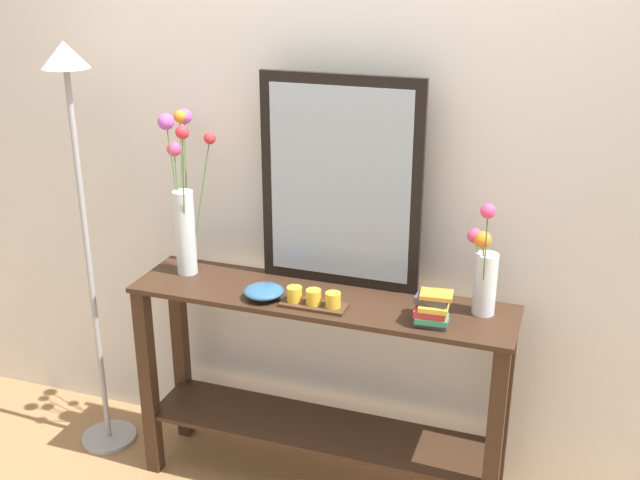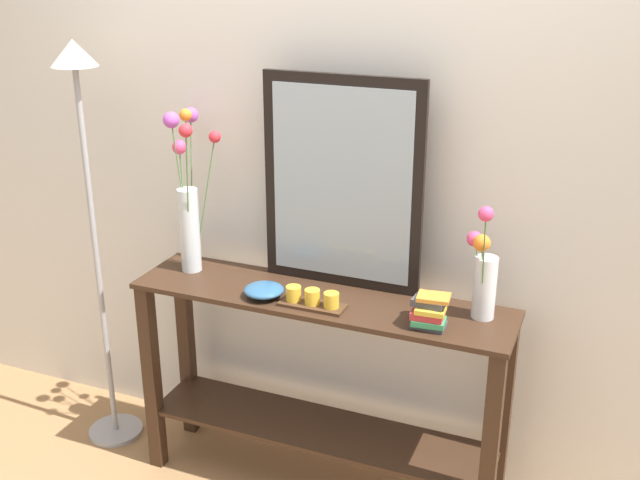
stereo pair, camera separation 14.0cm
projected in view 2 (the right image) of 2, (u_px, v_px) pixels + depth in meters
wall_back at (349, 149)px, 2.95m from camera, size 6.40×0.08×2.70m
console_table at (320, 372)px, 2.99m from camera, size 1.46×0.35×0.85m
mirror_leaning at (342, 184)px, 2.84m from camera, size 0.62×0.03×0.80m
tall_vase_left at (188, 199)px, 3.01m from camera, size 0.19×0.27×0.64m
vase_right at (484, 275)px, 2.65m from camera, size 0.12×0.16×0.44m
candle_tray at (312, 300)px, 2.78m from camera, size 0.24×0.09×0.07m
decorative_bowl at (264, 290)px, 2.86m from camera, size 0.15×0.15×0.05m
book_stack at (429, 312)px, 2.62m from camera, size 0.13×0.11×0.12m
floor_lamp at (88, 184)px, 3.09m from camera, size 0.24×0.24×1.75m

